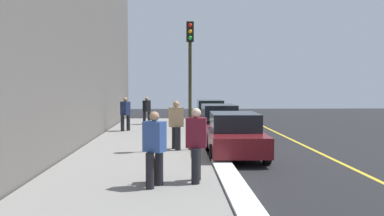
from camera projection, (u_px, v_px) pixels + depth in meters
The scene contains 14 objects.
ground_plane at pixel (233, 154), 14.67m from camera, with size 56.00×56.00×0.00m, color black.
sidewalk at pixel (141, 152), 14.54m from camera, with size 28.00×4.60×0.15m, color gray.
lane_stripe_centre at pixel (320, 153), 14.79m from camera, with size 28.00×0.14×0.01m, color gold.
snow_bank_curb at pixel (232, 184), 9.77m from camera, with size 6.08×0.56×0.22m, color white.
parked_car_green at pixel (210, 112), 26.38m from camera, with size 4.77×1.93×1.51m.
parked_car_black at pixel (219, 120), 20.16m from camera, with size 4.62×1.94×1.51m.
parked_car_maroon at pixel (235, 135), 14.07m from camera, with size 4.32×1.98×1.51m.
pedestrian_tan_coat at pixel (176, 124), 14.66m from camera, with size 0.56×0.55×1.77m.
pedestrian_navy_coat at pixel (125, 113), 20.67m from camera, with size 0.53×0.54×1.72m.
pedestrian_blue_coat at pixel (155, 147), 9.24m from camera, with size 0.52×0.55×1.74m.
pedestrian_black_coat at pixel (147, 110), 24.22m from camera, with size 0.52×0.48×1.64m.
pedestrian_burgundy_coat at pixel (196, 143), 9.73m from camera, with size 0.59×0.52×1.79m.
traffic_light_pole at pixel (190, 64), 14.46m from camera, with size 0.35×0.26×4.58m.
rolling_suitcase at pixel (151, 170), 9.65m from camera, with size 0.34×0.22×0.98m.
Camera 1 is at (14.49, -2.03, 2.48)m, focal length 37.97 mm.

